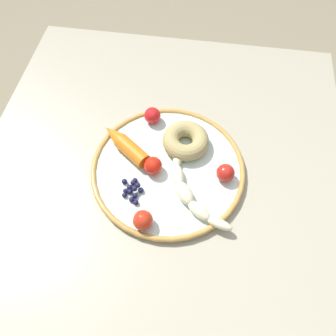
{
  "coord_description": "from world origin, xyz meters",
  "views": [
    {
      "loc": [
        -0.33,
        -0.07,
        1.38
      ],
      "look_at": [
        0.05,
        -0.02,
        0.74
      ],
      "focal_mm": 36.59,
      "sensor_mm": 36.0,
      "label": 1
    }
  ],
  "objects": [
    {
      "name": "ground_plane",
      "position": [
        0.0,
        0.0,
        0.0
      ],
      "size": [
        6.0,
        6.0,
        0.0
      ],
      "primitive_type": "plane",
      "color": "gray"
    },
    {
      "name": "tomato_extra",
      "position": [
        0.04,
        -0.14,
        0.76
      ],
      "size": [
        0.04,
        0.04,
        0.04
      ],
      "primitive_type": "sphere",
      "color": "red",
      "rests_on": "plate"
    },
    {
      "name": "dining_table",
      "position": [
        0.0,
        0.0,
        0.63
      ],
      "size": [
        0.98,
        0.82,
        0.73
      ],
      "color": "#A39C85",
      "rests_on": "ground_plane"
    },
    {
      "name": "carrot_orange",
      "position": [
        0.09,
        0.09,
        0.76
      ],
      "size": [
        0.11,
        0.13,
        0.03
      ],
      "color": "orange",
      "rests_on": "plate"
    },
    {
      "name": "tomato_mid",
      "position": [
        0.04,
        0.01,
        0.76
      ],
      "size": [
        0.04,
        0.04,
        0.04
      ],
      "primitive_type": "sphere",
      "color": "red",
      "rests_on": "plate"
    },
    {
      "name": "blueberry_pile",
      "position": [
        -0.02,
        0.05,
        0.75
      ],
      "size": [
        0.06,
        0.05,
        0.02
      ],
      "color": "#191638",
      "rests_on": "plate"
    },
    {
      "name": "donut",
      "position": [
        0.11,
        -0.05,
        0.76
      ],
      "size": [
        0.14,
        0.14,
        0.04
      ],
      "primitive_type": "torus",
      "rotation": [
        0.0,
        0.0,
        1.0
      ],
      "color": "tan",
      "rests_on": "plate"
    },
    {
      "name": "tomato_far",
      "position": [
        -0.09,
        0.01,
        0.76
      ],
      "size": [
        0.04,
        0.04,
        0.04
      ],
      "primitive_type": "sphere",
      "color": "red",
      "rests_on": "plate"
    },
    {
      "name": "plate",
      "position": [
        0.05,
        -0.02,
        0.74
      ],
      "size": [
        0.33,
        0.33,
        0.02
      ],
      "color": "silver",
      "rests_on": "dining_table"
    },
    {
      "name": "tomato_near",
      "position": [
        0.17,
        0.04,
        0.76
      ],
      "size": [
        0.04,
        0.04,
        0.04
      ],
      "primitive_type": "sphere",
      "color": "red",
      "rests_on": "plate"
    },
    {
      "name": "banana",
      "position": [
        -0.01,
        -0.07,
        0.76
      ],
      "size": [
        0.19,
        0.14,
        0.03
      ],
      "color": "beige",
      "rests_on": "plate"
    }
  ]
}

